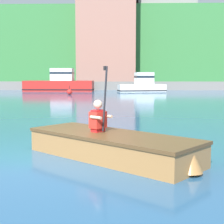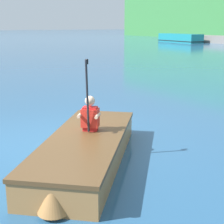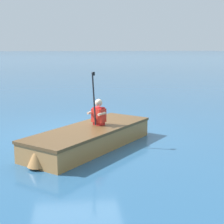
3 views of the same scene
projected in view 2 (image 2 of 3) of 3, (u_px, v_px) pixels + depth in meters
name	position (u px, v px, depth m)	size (l,w,h in m)	color
ground_plane	(43.00, 145.00, 6.55)	(300.00, 300.00, 0.00)	#28567F
moored_boat_dock_center_near	(180.00, 38.00, 45.29)	(7.01, 2.41, 1.10)	#197A84
rowboat_foreground	(85.00, 149.00, 5.60)	(3.38, 3.12, 0.46)	#A3703D
person_paddler	(90.00, 115.00, 5.84)	(0.46, 0.46, 1.24)	red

